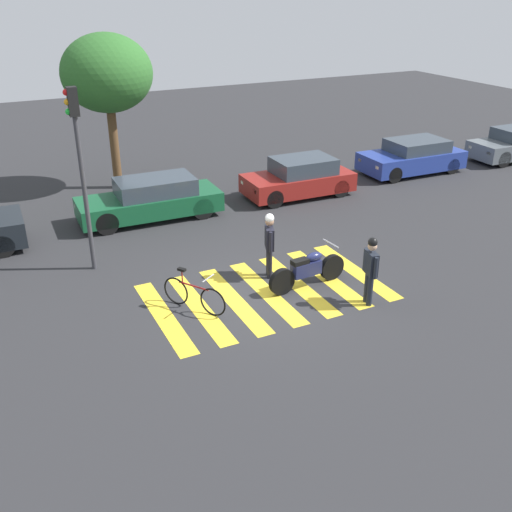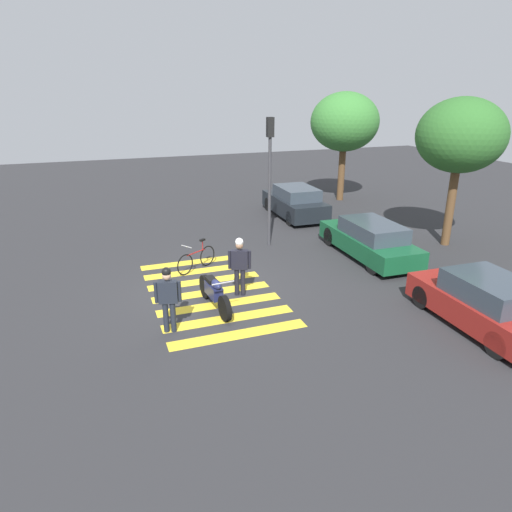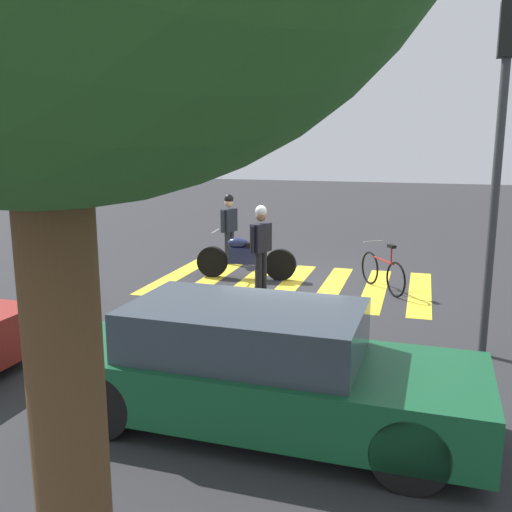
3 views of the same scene
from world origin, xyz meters
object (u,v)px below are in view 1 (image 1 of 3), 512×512
(officer_by_motorcycle, at_px, (269,241))
(traffic_light_pole, at_px, (79,154))
(police_motorcycle, at_px, (307,270))
(car_green_compact, at_px, (151,200))
(car_blue_hatchback, at_px, (412,157))
(officer_on_foot, at_px, (371,266))
(car_maroon_wagon, at_px, (299,178))
(leaning_bicycle, at_px, (194,295))

(officer_by_motorcycle, relative_size, traffic_light_pole, 0.37)
(police_motorcycle, bearing_deg, officer_by_motorcycle, 122.95)
(police_motorcycle, bearing_deg, car_green_compact, 108.56)
(car_blue_hatchback, bearing_deg, car_green_compact, -178.55)
(officer_on_foot, height_order, car_blue_hatchback, officer_on_foot)
(officer_by_motorcycle, bearing_deg, car_maroon_wagon, 53.14)
(car_blue_hatchback, bearing_deg, officer_by_motorcycle, -148.99)
(leaning_bicycle, distance_m, traffic_light_pole, 4.64)
(car_green_compact, bearing_deg, car_maroon_wagon, -1.68)
(leaning_bicycle, bearing_deg, officer_on_foot, -22.19)
(traffic_light_pole, bearing_deg, officer_by_motorcycle, -31.80)
(car_maroon_wagon, bearing_deg, leaning_bicycle, -136.51)
(officer_on_foot, height_order, car_maroon_wagon, officer_on_foot)
(officer_on_foot, relative_size, traffic_light_pole, 0.36)
(car_maroon_wagon, bearing_deg, car_green_compact, 178.32)
(car_green_compact, relative_size, car_maroon_wagon, 1.17)
(police_motorcycle, xyz_separation_m, officer_on_foot, (0.88, -1.40, 0.52))
(officer_by_motorcycle, bearing_deg, officer_on_foot, -57.51)
(car_green_compact, bearing_deg, car_blue_hatchback, 1.45)
(police_motorcycle, relative_size, car_blue_hatchback, 0.53)
(police_motorcycle, height_order, car_maroon_wagon, car_maroon_wagon)
(officer_by_motorcycle, relative_size, car_green_compact, 0.38)
(officer_by_motorcycle, distance_m, car_green_compact, 5.66)
(police_motorcycle, distance_m, car_maroon_wagon, 7.06)
(police_motorcycle, relative_size, car_maroon_wagon, 0.57)
(police_motorcycle, distance_m, car_blue_hatchback, 11.11)
(leaning_bicycle, distance_m, car_maroon_wagon, 8.76)
(leaning_bicycle, relative_size, officer_on_foot, 0.87)
(car_green_compact, height_order, traffic_light_pole, traffic_light_pole)
(officer_on_foot, height_order, car_green_compact, officer_on_foot)
(officer_on_foot, height_order, officer_by_motorcycle, officer_by_motorcycle)
(police_motorcycle, bearing_deg, officer_on_foot, -57.83)
(officer_on_foot, relative_size, car_maroon_wagon, 0.44)
(officer_on_foot, distance_m, traffic_light_pole, 7.71)
(car_maroon_wagon, relative_size, car_blue_hatchback, 0.93)
(officer_by_motorcycle, relative_size, car_maroon_wagon, 0.45)
(leaning_bicycle, distance_m, car_blue_hatchback, 13.54)
(police_motorcycle, bearing_deg, car_blue_hatchback, 36.80)
(leaning_bicycle, xyz_separation_m, officer_on_foot, (3.89, -1.59, 0.61))
(officer_on_foot, xyz_separation_m, officer_by_motorcycle, (-1.49, 2.34, 0.03))
(leaning_bicycle, height_order, car_green_compact, car_green_compact)
(officer_by_motorcycle, bearing_deg, traffic_light_pole, 148.20)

